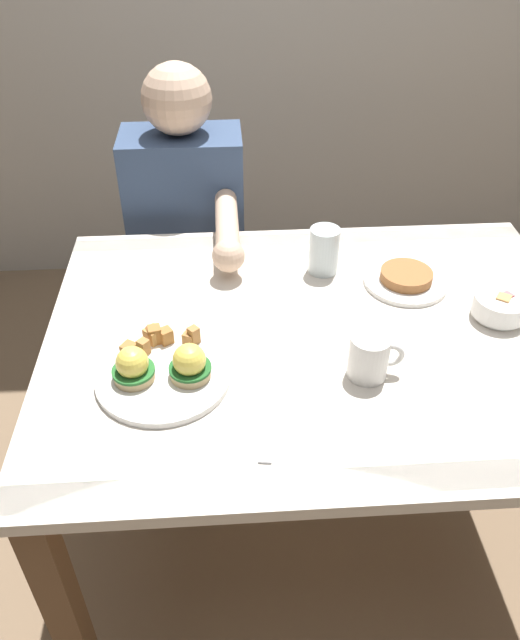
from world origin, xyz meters
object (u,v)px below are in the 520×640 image
coffee_mug (370,355)px  diner_person (188,234)px  dining_table (318,368)px  fruit_bowl (500,306)px  fork (267,434)px  eggs_benedict_plate (162,368)px  water_glass_near (324,252)px  side_plate (406,279)px

coffee_mug → diner_person: bearing=117.4°
dining_table → fruit_bowl: size_ratio=10.00×
fruit_bowl → fork: (-0.54, -0.32, -0.03)m
eggs_benedict_plate → fork: (0.20, -0.16, -0.02)m
fruit_bowl → coffee_mug: coffee_mug is taller
eggs_benedict_plate → fruit_bowl: bearing=11.5°
diner_person → water_glass_near: bearing=-45.7°
fruit_bowl → coffee_mug: 0.37m
water_glass_near → diner_person: size_ratio=0.10×
eggs_benedict_plate → fruit_bowl: size_ratio=2.25×
diner_person → dining_table: bearing=-62.6°
water_glass_near → side_plate: water_glass_near is taller
eggs_benedict_plate → dining_table: bearing=20.2°
eggs_benedict_plate → side_plate: size_ratio=1.35×
coffee_mug → water_glass_near: 0.38m
coffee_mug → fruit_bowl: bearing=26.9°
coffee_mug → diner_person: (-0.38, 0.74, -0.14)m
water_glass_near → coffee_mug: bearing=-84.8°
dining_table → diner_person: bearing=117.4°
eggs_benedict_plate → side_plate: eggs_benedict_plate is taller
eggs_benedict_plate → coffee_mug: size_ratio=2.42×
coffee_mug → water_glass_near: size_ratio=0.96×
eggs_benedict_plate → fork: size_ratio=1.73×
eggs_benedict_plate → side_plate: (0.56, 0.29, -0.01)m
eggs_benedict_plate → fruit_bowl: 0.75m
coffee_mug → dining_table: bearing=117.7°
eggs_benedict_plate → diner_person: bearing=88.1°
fruit_bowl → fork: size_ratio=0.77×
dining_table → water_glass_near: size_ratio=10.30×
fruit_bowl → diner_person: (-0.72, 0.57, -0.12)m
dining_table → fork: bearing=-116.0°
fork → diner_person: 0.91m
fork → side_plate: bearing=51.1°
water_glass_near → side_plate: (0.19, -0.07, -0.04)m
coffee_mug → diner_person: size_ratio=0.10×
diner_person → fork: bearing=-79.1°
fork → side_plate: (0.37, 0.46, 0.01)m
dining_table → side_plate: bearing=36.7°
fork → coffee_mug: bearing=34.6°
dining_table → water_glass_near: water_glass_near is taller
water_glass_near → side_plate: size_ratio=0.58×
fruit_bowl → fork: fruit_bowl is taller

